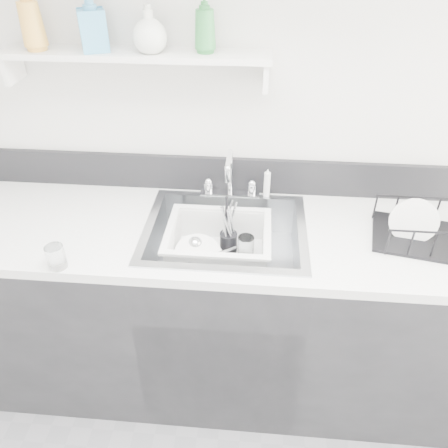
# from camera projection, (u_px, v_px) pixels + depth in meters

# --- Properties ---
(room_shell) EXTENTS (3.50, 3.00, 2.60)m
(room_shell) POSITION_uv_depth(u_px,v_px,m) (179.00, 129.00, 0.63)
(room_shell) COLOR silver
(room_shell) RESTS_ON ground
(counter_run) EXTENTS (3.20, 0.62, 0.92)m
(counter_run) POSITION_uv_depth(u_px,v_px,m) (225.00, 310.00, 1.99)
(counter_run) COLOR black
(counter_run) RESTS_ON ground
(backsplash) EXTENTS (3.20, 0.02, 0.16)m
(backsplash) POSITION_uv_depth(u_px,v_px,m) (231.00, 175.00, 1.92)
(backsplash) COLOR black
(backsplash) RESTS_ON counter_run
(sink) EXTENTS (0.64, 0.52, 0.20)m
(sink) POSITION_uv_depth(u_px,v_px,m) (225.00, 247.00, 1.78)
(sink) COLOR silver
(sink) RESTS_ON counter_run
(faucet) EXTENTS (0.26, 0.18, 0.23)m
(faucet) POSITION_uv_depth(u_px,v_px,m) (230.00, 185.00, 1.89)
(faucet) COLOR silver
(faucet) RESTS_ON counter_run
(side_sprayer) EXTENTS (0.03, 0.03, 0.14)m
(side_sprayer) POSITION_uv_depth(u_px,v_px,m) (267.00, 183.00, 1.88)
(side_sprayer) COLOR silver
(side_sprayer) RESTS_ON counter_run
(wall_shelf) EXTENTS (1.00, 0.16, 0.12)m
(wall_shelf) POSITION_uv_depth(u_px,v_px,m) (135.00, 57.00, 1.59)
(wall_shelf) COLOR silver
(wall_shelf) RESTS_ON room_shell
(wash_tub) EXTENTS (0.43, 0.35, 0.16)m
(wash_tub) POSITION_uv_depth(u_px,v_px,m) (219.00, 245.00, 1.78)
(wash_tub) COLOR silver
(wash_tub) RESTS_ON sink
(plate_stack) EXTENTS (0.23, 0.23, 0.09)m
(plate_stack) POSITION_uv_depth(u_px,v_px,m) (200.00, 259.00, 1.77)
(plate_stack) COLOR white
(plate_stack) RESTS_ON wash_tub
(utensil_cup) EXTENTS (0.07, 0.07, 0.25)m
(utensil_cup) POSITION_uv_depth(u_px,v_px,m) (228.00, 240.00, 1.83)
(utensil_cup) COLOR black
(utensil_cup) RESTS_ON wash_tub
(ladle) EXTENTS (0.26, 0.26, 0.08)m
(ladle) POSITION_uv_depth(u_px,v_px,m) (206.00, 256.00, 1.77)
(ladle) COLOR silver
(ladle) RESTS_ON wash_tub
(tumbler_in_tub) EXTENTS (0.07, 0.07, 0.10)m
(tumbler_in_tub) POSITION_uv_depth(u_px,v_px,m) (246.00, 247.00, 1.80)
(tumbler_in_tub) COLOR white
(tumbler_in_tub) RESTS_ON wash_tub
(tumbler_counter) EXTENTS (0.07, 0.07, 0.09)m
(tumbler_counter) POSITION_uv_depth(u_px,v_px,m) (56.00, 257.00, 1.52)
(tumbler_counter) COLOR white
(tumbler_counter) RESTS_ON counter_run
(dish_rack) EXTENTS (0.40, 0.33, 0.13)m
(dish_rack) POSITION_uv_depth(u_px,v_px,m) (425.00, 226.00, 1.64)
(dish_rack) COLOR black
(dish_rack) RESTS_ON counter_run
(bowl_small) EXTENTS (0.12, 0.12, 0.03)m
(bowl_small) POSITION_uv_depth(u_px,v_px,m) (246.00, 268.00, 1.74)
(bowl_small) COLOR white
(bowl_small) RESTS_ON wash_tub
(soap_bottle_a) EXTENTS (0.10, 0.10, 0.23)m
(soap_bottle_a) POSITION_uv_depth(u_px,v_px,m) (30.00, 17.00, 1.53)
(soap_bottle_a) COLOR gold
(soap_bottle_a) RESTS_ON wall_shelf
(soap_bottle_b) EXTENTS (0.12, 0.12, 0.21)m
(soap_bottle_b) POSITION_uv_depth(u_px,v_px,m) (92.00, 20.00, 1.52)
(soap_bottle_b) COLOR #4694BD
(soap_bottle_b) RESTS_ON wall_shelf
(soap_bottle_c) EXTENTS (0.13, 0.13, 0.16)m
(soap_bottle_c) POSITION_uv_depth(u_px,v_px,m) (149.00, 29.00, 1.52)
(soap_bottle_c) COLOR silver
(soap_bottle_c) RESTS_ON wall_shelf
(soap_bottle_d) EXTENTS (0.09, 0.09, 0.20)m
(soap_bottle_d) POSITION_uv_depth(u_px,v_px,m) (205.00, 23.00, 1.51)
(soap_bottle_d) COLOR #2B7A38
(soap_bottle_d) RESTS_ON wall_shelf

